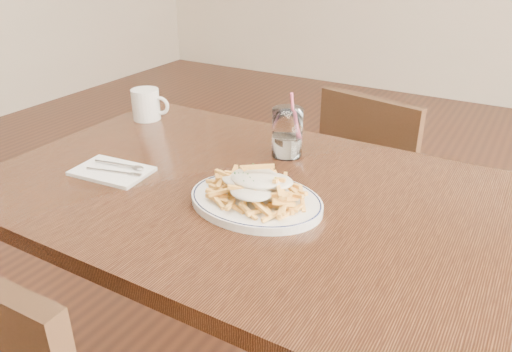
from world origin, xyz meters
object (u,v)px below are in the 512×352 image
Objects in this scene: loaded_fries at (256,183)px; coffee_mug at (147,104)px; table at (242,214)px; chair_far at (375,183)px; fries_plate at (256,201)px; water_glass at (287,136)px.

coffee_mug reaches higher than loaded_fries.
table is 1.50× the size of chair_far.
coffee_mug is (-0.58, 0.30, 0.04)m from fries_plate.
loaded_fries is 0.65m from coffee_mug.
chair_far is 0.66m from water_glass.
table is at bearing 140.31° from fries_plate.
table is 0.57m from coffee_mug.
loaded_fries reaches higher than fries_plate.
loaded_fries is (-0.03, -0.82, 0.35)m from chair_far.
water_glass is (-0.09, -0.55, 0.35)m from chair_far.
fries_plate is 0.04m from loaded_fries.
chair_far reaches higher than fries_plate.
fries_plate is 1.44× the size of loaded_fries.
chair_far is 0.89m from loaded_fries.
water_glass is at bearing 103.45° from loaded_fries.
chair_far is at bearing 88.12° from loaded_fries.
chair_far is at bearing 40.50° from coffee_mug.
fries_plate is 0.28m from water_glass.
chair_far is at bearing 82.18° from table.
water_glass is (-0.07, 0.27, 0.00)m from loaded_fries.
loaded_fries is at bearing -27.90° from coffee_mug.
coffee_mug is (-0.50, 0.24, 0.13)m from table.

